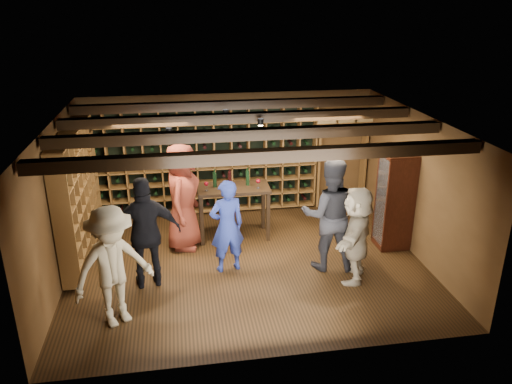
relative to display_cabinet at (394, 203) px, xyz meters
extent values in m
plane|color=black|center=(-2.71, -0.20, -0.86)|extent=(6.00, 6.00, 0.00)
plane|color=brown|center=(-2.71, 2.30, 0.39)|extent=(6.00, 0.00, 6.00)
plane|color=brown|center=(-2.71, -2.70, 0.39)|extent=(6.00, 0.00, 6.00)
plane|color=brown|center=(-5.71, -0.20, 0.39)|extent=(0.00, 5.00, 5.00)
plane|color=brown|center=(0.29, -0.20, 0.39)|extent=(0.00, 5.00, 5.00)
plane|color=black|center=(-2.71, -0.20, 1.64)|extent=(6.00, 6.00, 0.00)
cube|color=black|center=(-2.71, -1.80, 1.56)|extent=(5.90, 0.18, 0.16)
cube|color=black|center=(-2.71, -0.70, 1.56)|extent=(5.90, 0.18, 0.16)
cube|color=black|center=(-2.71, 0.40, 1.56)|extent=(5.90, 0.18, 0.16)
cube|color=black|center=(-2.71, 1.50, 1.56)|extent=(5.90, 0.18, 0.16)
cylinder|color=black|center=(-3.91, -0.20, 1.53)|extent=(0.10, 0.10, 0.10)
cylinder|color=black|center=(-2.41, 0.20, 1.53)|extent=(0.10, 0.10, 0.10)
cylinder|color=black|center=(-1.31, -0.50, 1.53)|extent=(0.10, 0.10, 0.10)
cylinder|color=black|center=(-2.91, 1.00, 1.53)|extent=(0.10, 0.10, 0.10)
cube|color=brown|center=(-3.24, 2.13, 0.29)|extent=(4.65, 0.30, 2.20)
cube|color=black|center=(-3.24, 2.13, 0.29)|extent=(4.56, 0.02, 2.16)
cube|color=brown|center=(-5.54, 0.62, 0.29)|extent=(0.30, 2.65, 2.20)
cube|color=black|center=(-5.54, 0.62, 0.29)|extent=(0.29, 0.02, 2.16)
cube|color=brown|center=(-0.31, 2.12, 0.99)|extent=(1.15, 0.32, 0.04)
cube|color=brown|center=(0.21, 2.12, 0.07)|extent=(0.05, 0.28, 1.85)
cube|color=brown|center=(-0.83, 2.12, 0.07)|extent=(0.05, 0.28, 1.85)
cube|color=tan|center=(-0.71, 2.12, 1.11)|extent=(0.40, 0.30, 0.20)
cube|color=tan|center=(-0.26, 2.12, 1.11)|extent=(0.40, 0.30, 0.20)
cube|color=tan|center=(0.09, 2.12, 1.11)|extent=(0.40, 0.30, 0.20)
cube|color=#35130A|center=(0.01, 0.00, -0.81)|extent=(0.55, 0.50, 0.10)
cube|color=#35130A|center=(0.01, 0.00, 0.04)|extent=(0.55, 0.50, 1.70)
cube|color=white|center=(-0.25, 0.00, 0.04)|extent=(0.01, 0.46, 1.60)
cube|color=#35130A|center=(0.01, 0.00, 0.04)|extent=(0.50, 0.44, 0.02)
sphere|color=#59260C|center=(-0.01, 0.00, 0.14)|extent=(0.18, 0.18, 0.18)
imported|color=navy|center=(-3.07, -0.39, -0.05)|extent=(0.66, 0.51, 1.61)
imported|color=black|center=(-1.39, -0.55, 0.11)|extent=(1.05, 0.88, 1.92)
imported|color=maroon|center=(-3.76, 0.59, 0.13)|extent=(0.88, 1.10, 1.96)
imported|color=black|center=(-4.35, -0.66, 0.05)|extent=(1.11, 0.58, 1.82)
imported|color=gray|center=(-4.76, -1.60, 0.03)|extent=(1.32, 1.14, 1.77)
imported|color=gray|center=(-1.07, -1.00, -0.06)|extent=(1.08, 1.54, 1.60)
cube|color=black|center=(-2.82, 0.86, 0.13)|extent=(1.35, 0.68, 0.06)
cube|color=black|center=(-3.43, 0.58, -0.37)|extent=(0.07, 0.07, 0.96)
cube|color=black|center=(-2.20, 0.57, -0.37)|extent=(0.07, 0.07, 0.96)
cube|color=black|center=(-3.43, 1.14, -0.37)|extent=(0.07, 0.07, 0.96)
cube|color=black|center=(-2.20, 1.13, -0.37)|extent=(0.07, 0.07, 0.96)
cylinder|color=black|center=(-3.15, 0.91, 0.30)|extent=(0.07, 0.07, 0.28)
cylinder|color=black|center=(-2.87, 0.91, 0.30)|extent=(0.07, 0.07, 0.28)
cylinder|color=black|center=(-2.54, 0.91, 0.30)|extent=(0.07, 0.07, 0.28)
camera|label=1|loc=(-3.79, -7.78, 3.44)|focal=35.00mm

